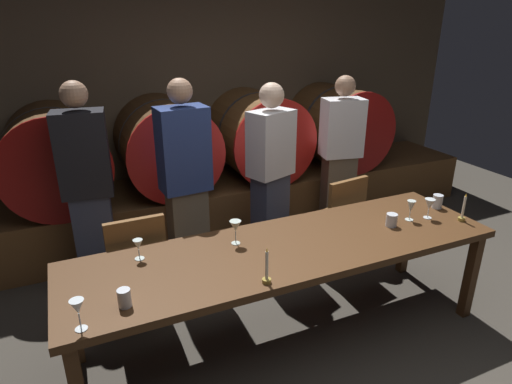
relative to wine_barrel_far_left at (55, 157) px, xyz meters
name	(u,v)px	position (x,y,z in m)	size (l,w,h in m)	color
ground_plane	(326,356)	(1.49, -2.20, -0.97)	(8.66, 8.66, 0.00)	#3F3A33
back_wall	(197,99)	(1.49, 0.55, 0.32)	(6.66, 0.24, 2.58)	brown
barrel_shelf	(216,203)	(1.49, 0.00, -0.71)	(5.99, 0.90, 0.52)	brown
wine_barrel_far_left	(55,157)	(0.00, 0.00, 0.00)	(0.90, 0.93, 0.90)	#513319
wine_barrel_center_left	(166,145)	(1.00, 0.00, 0.00)	(0.90, 0.93, 0.90)	#513319
wine_barrel_center_right	(258,135)	(1.98, 0.00, 0.00)	(0.90, 0.93, 0.90)	brown
wine_barrel_far_right	(337,126)	(2.99, 0.00, 0.00)	(0.90, 0.93, 0.90)	brown
dining_table	(288,254)	(1.34, -1.91, -0.30)	(2.88, 0.81, 0.73)	#4C2D16
chair_left	(136,263)	(0.44, -1.31, -0.48)	(0.41, 0.41, 0.88)	brown
chair_right	(337,218)	(2.18, -1.27, -0.48)	(0.45, 0.45, 0.88)	brown
guest_far_left	(88,189)	(0.21, -0.68, -0.09)	(0.41, 0.29, 1.71)	#33384C
guest_center_left	(186,186)	(0.93, -0.94, -0.09)	(0.40, 0.27, 1.72)	brown
guest_center_right	(271,176)	(1.70, -0.91, -0.13)	(0.44, 0.36, 1.64)	#33384C
guest_far_right	(340,158)	(2.55, -0.71, -0.13)	(0.42, 0.31, 1.63)	brown
candle_left	(267,273)	(1.02, -2.24, -0.17)	(0.05, 0.05, 0.22)	olive
candle_right	(463,213)	(2.68, -2.10, -0.17)	(0.05, 0.05, 0.22)	olive
wine_glass_far_left	(78,308)	(0.04, -2.23, -0.11)	(0.07, 0.07, 0.17)	white
wine_glass_left	(138,246)	(0.42, -1.68, -0.14)	(0.06, 0.06, 0.13)	silver
wine_glass_center	(235,227)	(1.04, -1.74, -0.11)	(0.08, 0.08, 0.16)	silver
wine_glass_right	(411,207)	(2.34, -1.93, -0.13)	(0.06, 0.06, 0.15)	silver
wine_glass_far_right	(429,205)	(2.49, -1.96, -0.13)	(0.08, 0.08, 0.15)	white
cup_left	(124,298)	(0.26, -2.14, -0.19)	(0.07, 0.07, 0.10)	silver
cup_center	(392,220)	(2.15, -1.95, -0.19)	(0.08, 0.08, 0.09)	silver
cup_right	(437,201)	(2.69, -1.85, -0.18)	(0.08, 0.08, 0.11)	silver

